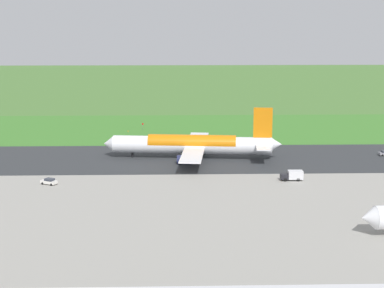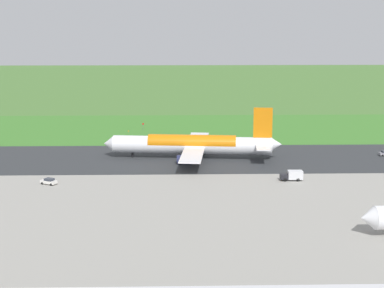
{
  "view_description": "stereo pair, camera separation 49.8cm",
  "coord_description": "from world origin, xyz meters",
  "px_view_note": "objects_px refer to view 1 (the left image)",
  "views": [
    {
      "loc": [
        9.03,
        175.71,
        40.54
      ],
      "look_at": [
        4.17,
        0.0,
        4.5
      ],
      "focal_mm": 55.68,
      "sensor_mm": 36.0,
      "label": 1
    },
    {
      "loc": [
        8.53,
        175.72,
        40.54
      ],
      "look_at": [
        4.17,
        0.0,
        4.5
      ],
      "focal_mm": 55.68,
      "sensor_mm": 36.0,
      "label": 2
    }
  ],
  "objects_px": {
    "service_car_ops": "(49,181)",
    "traffic_cone_orange": "(128,131)",
    "service_truck_fuel": "(293,175)",
    "airliner_main": "(193,144)",
    "no_stopping_sign": "(143,126)"
  },
  "relations": [
    {
      "from": "service_truck_fuel",
      "to": "airliner_main",
      "type": "bearing_deg",
      "value": -46.18
    },
    {
      "from": "service_truck_fuel",
      "to": "service_car_ops",
      "type": "height_order",
      "value": "service_truck_fuel"
    },
    {
      "from": "service_car_ops",
      "to": "service_truck_fuel",
      "type": "bearing_deg",
      "value": -177.97
    },
    {
      "from": "no_stopping_sign",
      "to": "service_car_ops",
      "type": "bearing_deg",
      "value": 75.9
    },
    {
      "from": "no_stopping_sign",
      "to": "traffic_cone_orange",
      "type": "distance_m",
      "value": 6.72
    },
    {
      "from": "airliner_main",
      "to": "no_stopping_sign",
      "type": "xyz_separation_m",
      "value": [
        17.93,
        -49.76,
        -2.83
      ]
    },
    {
      "from": "service_truck_fuel",
      "to": "service_car_ops",
      "type": "bearing_deg",
      "value": 2.03
    },
    {
      "from": "airliner_main",
      "to": "traffic_cone_orange",
      "type": "relative_size",
      "value": 98.45
    },
    {
      "from": "airliner_main",
      "to": "service_truck_fuel",
      "type": "relative_size",
      "value": 9.32
    },
    {
      "from": "service_truck_fuel",
      "to": "traffic_cone_orange",
      "type": "relative_size",
      "value": 10.56
    },
    {
      "from": "service_car_ops",
      "to": "traffic_cone_orange",
      "type": "distance_m",
      "value": 75.72
    },
    {
      "from": "airliner_main",
      "to": "service_car_ops",
      "type": "relative_size",
      "value": 11.88
    },
    {
      "from": "service_car_ops",
      "to": "traffic_cone_orange",
      "type": "height_order",
      "value": "service_car_ops"
    },
    {
      "from": "service_car_ops",
      "to": "no_stopping_sign",
      "type": "bearing_deg",
      "value": -104.1
    },
    {
      "from": "airliner_main",
      "to": "service_car_ops",
      "type": "height_order",
      "value": "airliner_main"
    }
  ]
}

